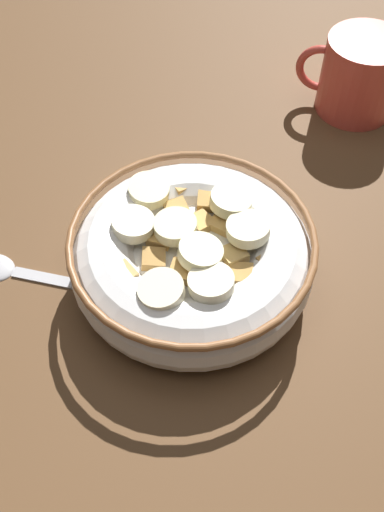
% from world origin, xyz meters
% --- Properties ---
extents(ground_plane, '(1.14, 1.14, 0.02)m').
position_xyz_m(ground_plane, '(0.00, 0.00, -0.01)').
color(ground_plane, brown).
extents(cereal_bowl, '(0.19, 0.19, 0.06)m').
position_xyz_m(cereal_bowl, '(0.00, -0.00, 0.03)').
color(cereal_bowl, white).
rests_on(cereal_bowl, ground_plane).
extents(spoon, '(0.16, 0.03, 0.01)m').
position_xyz_m(spoon, '(0.14, 0.04, 0.00)').
color(spoon, '#B7B7BC').
rests_on(spoon, ground_plane).
extents(coffee_mug, '(0.10, 0.08, 0.08)m').
position_xyz_m(coffee_mug, '(-0.10, -0.26, 0.04)').
color(coffee_mug, '#D84C3F').
rests_on(coffee_mug, ground_plane).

